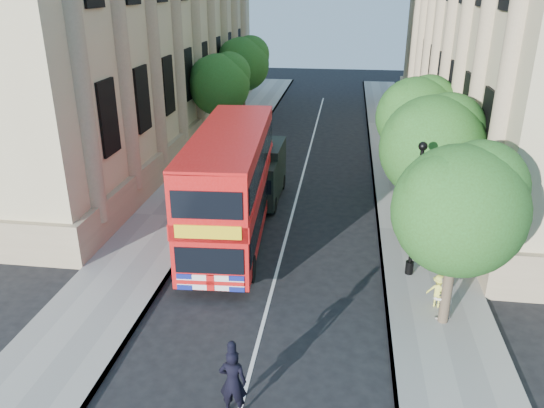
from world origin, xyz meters
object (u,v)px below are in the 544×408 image
at_px(box_van, 261,175).
at_px(lamp_post, 415,216).
at_px(double_decker_bus, 231,183).
at_px(woman_pedestrian, 443,298).
at_px(police_constable, 233,382).

bearing_deg(box_van, lamp_post, -45.06).
relative_size(lamp_post, double_decker_bus, 0.50).
height_order(double_decker_bus, woman_pedestrian, double_decker_bus).
bearing_deg(woman_pedestrian, box_van, -81.53).
bearing_deg(woman_pedestrian, lamp_post, -104.53).
bearing_deg(lamp_post, police_constable, -123.56).
xyz_separation_m(lamp_post, double_decker_bus, (-7.30, 2.23, 0.09)).
bearing_deg(woman_pedestrian, police_constable, 10.57).
bearing_deg(box_van, police_constable, -83.18).
height_order(lamp_post, box_van, lamp_post).
relative_size(double_decker_bus, woman_pedestrian, 6.94).
xyz_separation_m(double_decker_bus, box_van, (0.50, 4.67, -1.23)).
relative_size(box_van, woman_pedestrian, 3.29).
height_order(lamp_post, double_decker_bus, lamp_post).
bearing_deg(lamp_post, box_van, 134.60).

